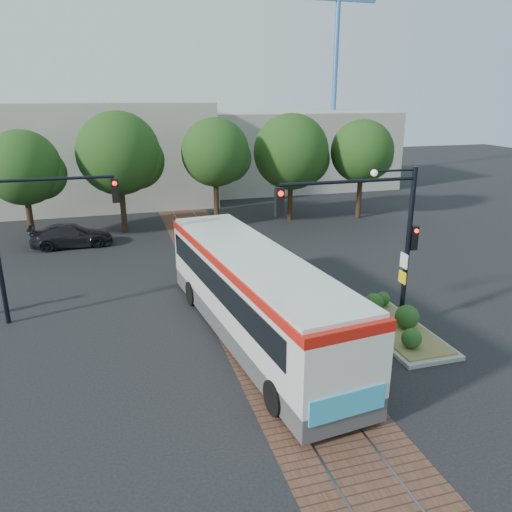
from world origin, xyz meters
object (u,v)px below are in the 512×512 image
at_px(signal_pole_main, 379,227).
at_px(signal_pole_left, 26,226).
at_px(city_bus, 253,292).
at_px(parked_car, 71,235).
at_px(traffic_island, 395,322).

bearing_deg(signal_pole_main, signal_pole_left, 158.55).
bearing_deg(city_bus, parked_car, 109.76).
height_order(city_bus, traffic_island, city_bus).
relative_size(city_bus, signal_pole_main, 2.10).
xyz_separation_m(city_bus, signal_pole_main, (4.42, -0.84, 2.31)).
height_order(signal_pole_main, parked_car, signal_pole_main).
distance_m(traffic_island, parked_car, 19.62).
distance_m(city_bus, signal_pole_left, 8.99).
bearing_deg(signal_pole_left, parked_car, 85.90).
bearing_deg(traffic_island, parked_car, 129.40).
bearing_deg(parked_car, signal_pole_left, 174.47).
relative_size(traffic_island, signal_pole_main, 0.87).
height_order(city_bus, signal_pole_main, signal_pole_main).
height_order(traffic_island, parked_car, parked_car).
relative_size(signal_pole_left, parked_car, 1.30).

